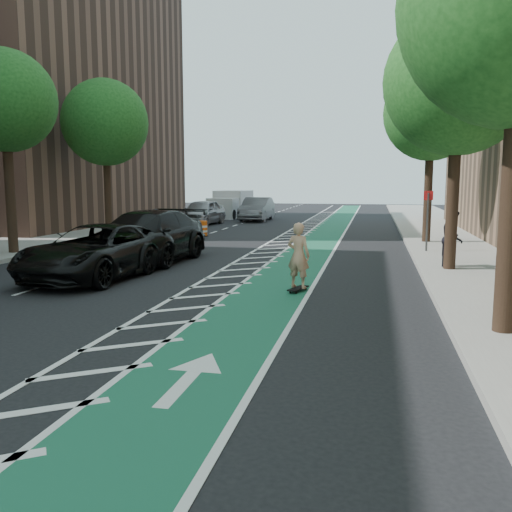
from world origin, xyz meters
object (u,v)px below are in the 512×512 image
(suv_near, at_px, (98,251))
(barrel_a, at_px, (71,259))
(suv_far, at_px, (145,238))
(skateboarder, at_px, (298,255))

(suv_near, bearing_deg, barrel_a, 155.21)
(suv_far, relative_size, barrel_a, 7.60)
(skateboarder, relative_size, suv_near, 0.30)
(barrel_a, bearing_deg, skateboarder, -12.64)
(suv_near, bearing_deg, skateboarder, -2.55)
(suv_far, height_order, barrel_a, suv_far)
(suv_near, distance_m, suv_far, 2.84)
(suv_near, bearing_deg, suv_far, 90.20)
(skateboarder, relative_size, suv_far, 0.27)
(barrel_a, bearing_deg, suv_far, 50.37)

